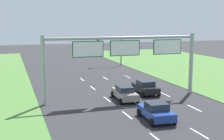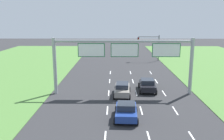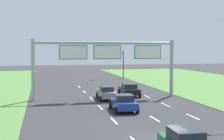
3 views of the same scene
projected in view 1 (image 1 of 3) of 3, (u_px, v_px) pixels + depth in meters
lane_dashes_inner_left at (157, 139)px, 22.39m from camera, size 0.14×50.40×0.01m
lane_dashes_inner_right at (199, 133)px, 23.48m from camera, size 0.14×50.40×0.01m
car_near_red at (145, 87)px, 36.08m from camera, size 2.33×4.34×1.56m
car_mid_lane at (156, 111)px, 26.50m from camera, size 2.37×4.08×1.55m
car_far_ahead at (125, 93)px, 33.23m from camera, size 2.22×4.48×1.53m
sign_gantry at (125, 53)px, 33.27m from camera, size 17.24×0.44×7.00m
traffic_light_mast at (111, 45)px, 58.29m from camera, size 4.76×0.49×5.60m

